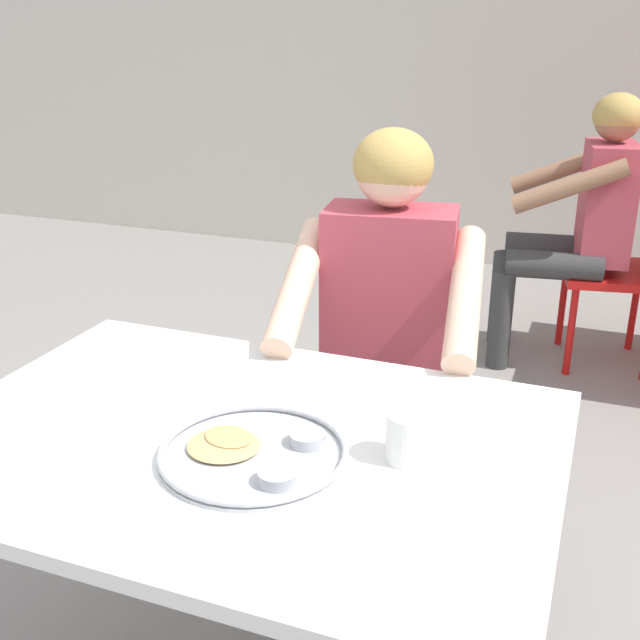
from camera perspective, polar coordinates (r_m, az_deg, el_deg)
name	(u,v)px	position (r m, az deg, el deg)	size (l,w,h in m)	color
table_foreground	(240,468)	(1.50, -5.93, -10.86)	(1.18, 0.83, 0.74)	white
thali_tray	(254,452)	(1.39, -4.90, -9.69)	(0.34, 0.34, 0.03)	#B7BABF
drinking_cup	(408,435)	(1.37, 6.54, -8.49)	(0.08, 0.08, 0.09)	white
chair_foreground	(394,376)	(2.30, 5.48, -4.14)	(0.47, 0.47, 0.82)	#3F3F44
diner_foreground	(383,326)	(2.01, 4.73, -0.46)	(0.55, 0.59, 1.22)	#2B2B2B
chair_red_left	(633,257)	(3.63, 22.16, 4.34)	(0.48, 0.49, 0.87)	red
patron_background	(583,207)	(3.54, 18.93, 7.91)	(0.59, 0.55, 1.20)	#353535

